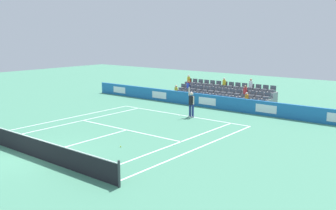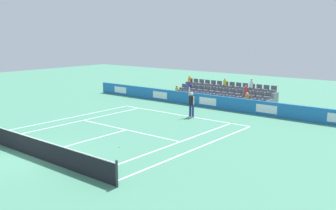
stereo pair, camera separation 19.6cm
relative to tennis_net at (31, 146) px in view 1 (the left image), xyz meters
The scene contains 14 objects.
ground_plane 0.49m from the tennis_net, ahead, with size 80.00×80.00×0.00m, color #47896B.
line_baseline 11.90m from the tennis_net, 90.00° to the right, with size 10.97×0.10×0.01m, color white.
line_service 6.42m from the tennis_net, 90.00° to the right, with size 8.23×0.10×0.01m, color white.
line_centre_service 3.24m from the tennis_net, 90.00° to the right, with size 0.10×6.40×0.01m, color white.
line_singles_sideline_left 7.25m from the tennis_net, 55.31° to the right, with size 0.10×11.89×0.01m, color white.
line_singles_sideline_right 7.25m from the tennis_net, 124.69° to the right, with size 0.10×11.89×0.01m, color white.
line_doubles_sideline_left 8.10m from the tennis_net, 47.30° to the right, with size 0.10×11.89×0.01m, color white.
line_doubles_sideline_right 8.10m from the tennis_net, 132.70° to the right, with size 0.10×11.89×0.01m, color white.
line_centre_mark 11.80m from the tennis_net, 90.00° to the right, with size 0.10×0.20×0.01m, color white.
sponsor_barrier 15.54m from the tennis_net, 90.00° to the right, with size 24.71×0.22×1.03m.
tennis_net is the anchor object (origin of this frame).
tennis_player 11.86m from the tennis_net, 94.86° to the right, with size 0.53×0.37×2.85m.
stadium_stand 17.86m from the tennis_net, 89.98° to the right, with size 8.68×2.85×2.20m.
loose_tennis_ball 4.33m from the tennis_net, 121.68° to the right, with size 0.07×0.07×0.07m, color #D1E533.
Camera 1 is at (-15.73, 9.37, 5.72)m, focal length 40.12 mm.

